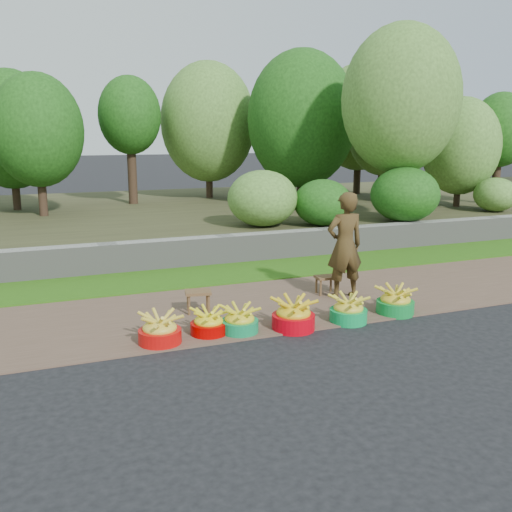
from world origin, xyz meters
name	(u,v)px	position (x,y,z in m)	size (l,w,h in m)	color
ground_plane	(326,330)	(0.00, 0.00, 0.00)	(120.00, 120.00, 0.00)	black
dirt_shoulder	(286,303)	(0.00, 1.25, 0.01)	(80.00, 2.50, 0.02)	brown
grass_verge	(240,272)	(0.00, 3.25, 0.02)	(80.00, 1.50, 0.04)	#2C5F11
retaining_wall	(225,250)	(0.00, 4.10, 0.28)	(80.00, 0.35, 0.55)	gray
earth_bank	(168,217)	(0.00, 9.00, 0.25)	(80.00, 10.00, 0.50)	#3B3B20
vegetation	(233,125)	(1.68, 8.40, 2.68)	(36.50, 8.51, 4.80)	#312217
basin_a	(160,330)	(-2.11, 0.28, 0.17)	(0.52, 0.52, 0.39)	#C10B09
basin_b	(209,323)	(-1.47, 0.37, 0.15)	(0.46, 0.46, 0.34)	#A90000
basin_c	(240,321)	(-1.09, 0.29, 0.16)	(0.48, 0.48, 0.36)	#0E8248
basin_d	(293,316)	(-0.39, 0.17, 0.19)	(0.56, 0.56, 0.42)	#C4010F
basin_e	(348,310)	(0.42, 0.15, 0.17)	(0.50, 0.50, 0.37)	#099547
basin_f	(395,302)	(1.22, 0.22, 0.18)	(0.53, 0.53, 0.39)	#0F7E31
stool_left	(198,295)	(-1.35, 1.25, 0.27)	(0.40, 0.34, 0.31)	brown
stool_right	(326,280)	(0.77, 1.43, 0.25)	(0.34, 0.27, 0.29)	brown
vendor_woman	(345,245)	(0.92, 1.16, 0.83)	(0.59, 0.39, 1.62)	black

